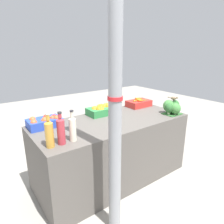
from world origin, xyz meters
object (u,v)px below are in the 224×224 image
at_px(support_pole, 115,112).
at_px(juice_bottle_amber, 49,133).
at_px(juice_bottle_ruby, 61,130).
at_px(carrot_crate, 139,103).
at_px(orange_crate, 101,110).
at_px(juice_bottle_cloudy, 73,128).
at_px(sparrow_bird, 174,98).
at_px(apple_crate, 45,122).
at_px(broccoli_pile, 172,107).

relative_size(support_pole, juice_bottle_amber, 7.27).
bearing_deg(juice_bottle_ruby, carrot_crate, 19.59).
bearing_deg(carrot_crate, orange_crate, 179.39).
bearing_deg(orange_crate, juice_bottle_cloudy, -141.76).
distance_m(carrot_crate, juice_bottle_ruby, 1.49).
bearing_deg(sparrow_bird, apple_crate, -131.09).
distance_m(support_pole, juice_bottle_amber, 0.59).
bearing_deg(juice_bottle_amber, apple_crate, 75.76).
xyz_separation_m(apple_crate, carrot_crate, (1.38, 0.01, -0.01)).
bearing_deg(broccoli_pile, juice_bottle_cloudy, 179.30).
bearing_deg(broccoli_pile, carrot_crate, 99.27).
distance_m(carrot_crate, juice_bottle_cloudy, 1.39).
height_order(apple_crate, juice_bottle_ruby, juice_bottle_ruby).
xyz_separation_m(juice_bottle_amber, juice_bottle_ruby, (0.10, -0.00, -0.00)).
height_order(apple_crate, juice_bottle_amber, juice_bottle_amber).
relative_size(carrot_crate, juice_bottle_cloudy, 1.19).
bearing_deg(broccoli_pile, apple_crate, 160.91).
xyz_separation_m(orange_crate, juice_bottle_ruby, (-0.75, -0.51, 0.07)).
height_order(carrot_crate, juice_bottle_amber, juice_bottle_amber).
relative_size(support_pole, sparrow_bird, 17.01).
bearing_deg(sparrow_bird, support_pole, -95.36).
height_order(orange_crate, juice_bottle_amber, juice_bottle_amber).
bearing_deg(apple_crate, broccoli_pile, -19.09).
height_order(broccoli_pile, sparrow_bird, sparrow_bird).
bearing_deg(apple_crate, juice_bottle_ruby, -92.61).
xyz_separation_m(orange_crate, broccoli_pile, (0.73, -0.52, 0.03)).
height_order(orange_crate, carrot_crate, orange_crate).
distance_m(carrot_crate, broccoli_pile, 0.52).
distance_m(apple_crate, orange_crate, 0.73).
xyz_separation_m(support_pole, orange_crate, (0.46, 0.89, -0.27)).
relative_size(carrot_crate, juice_bottle_ruby, 1.17).
relative_size(orange_crate, juice_bottle_cloudy, 1.19).
xyz_separation_m(support_pole, juice_bottle_ruby, (-0.29, 0.39, -0.21)).
distance_m(juice_bottle_amber, sparrow_bird, 1.61).
bearing_deg(orange_crate, sparrow_bird, -35.08).
distance_m(orange_crate, juice_bottle_cloudy, 0.82).
relative_size(orange_crate, carrot_crate, 1.00).
bearing_deg(juice_bottle_ruby, support_pole, -52.77).
relative_size(apple_crate, juice_bottle_ruby, 1.17).
xyz_separation_m(orange_crate, juice_bottle_amber, (-0.85, -0.51, 0.07)).
xyz_separation_m(juice_bottle_amber, sparrow_bird, (1.61, -0.02, 0.08)).
relative_size(orange_crate, juice_bottle_ruby, 1.17).
relative_size(broccoli_pile, juice_bottle_amber, 0.76).
bearing_deg(juice_bottle_ruby, juice_bottle_amber, 180.00).
bearing_deg(support_pole, juice_bottle_cloudy, 115.38).
relative_size(orange_crate, juice_bottle_amber, 1.13).
distance_m(broccoli_pile, juice_bottle_ruby, 1.49).
xyz_separation_m(apple_crate, sparrow_bird, (1.48, -0.51, 0.15)).
height_order(apple_crate, sparrow_bird, sparrow_bird).
xyz_separation_m(apple_crate, juice_bottle_amber, (-0.12, -0.49, 0.07)).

